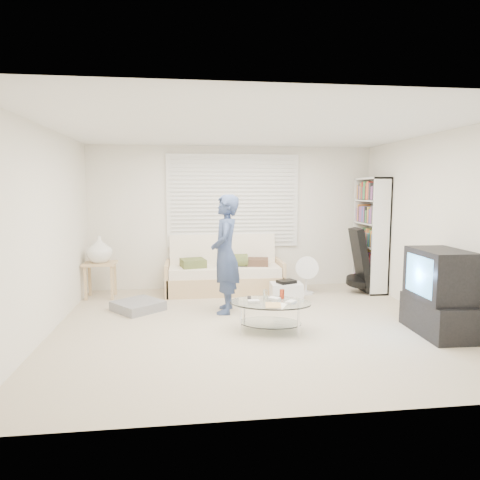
{
  "coord_description": "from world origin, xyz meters",
  "views": [
    {
      "loc": [
        -0.82,
        -5.3,
        1.76
      ],
      "look_at": [
        -0.12,
        0.3,
        1.08
      ],
      "focal_mm": 32.0,
      "sensor_mm": 36.0,
      "label": 1
    }
  ],
  "objects": [
    {
      "name": "ground",
      "position": [
        0.0,
        0.0,
        0.0
      ],
      "size": [
        5.0,
        5.0,
        0.0
      ],
      "primitive_type": "plane",
      "color": "#B7AB8E",
      "rests_on": "ground"
    },
    {
      "name": "room_shell",
      "position": [
        0.0,
        0.48,
        1.63
      ],
      "size": [
        5.02,
        4.52,
        2.51
      ],
      "color": "white",
      "rests_on": "ground"
    },
    {
      "name": "window_blinds",
      "position": [
        0.0,
        2.2,
        1.55
      ],
      "size": [
        2.32,
        0.08,
        1.62
      ],
      "color": "silver",
      "rests_on": "ground"
    },
    {
      "name": "futon_sofa",
      "position": [
        -0.2,
        1.87,
        0.32
      ],
      "size": [
        1.98,
        0.8,
        0.97
      ],
      "color": "tan",
      "rests_on": "ground"
    },
    {
      "name": "grey_floor_pillow",
      "position": [
        -1.54,
        0.9,
        0.07
      ],
      "size": [
        0.84,
        0.84,
        0.13
      ],
      "primitive_type": "cube",
      "rotation": [
        0.0,
        0.0,
        0.69
      ],
      "color": "slate",
      "rests_on": "ground"
    },
    {
      "name": "side_table",
      "position": [
        -2.22,
        1.73,
        0.75
      ],
      "size": [
        0.51,
        0.41,
        1.01
      ],
      "color": "tan",
      "rests_on": "ground"
    },
    {
      "name": "bookshelf",
      "position": [
        2.32,
        1.68,
        0.97
      ],
      "size": [
        0.31,
        0.82,
        1.95
      ],
      "color": "white",
      "rests_on": "ground"
    },
    {
      "name": "guitar_case",
      "position": [
        2.08,
        1.5,
        0.48
      ],
      "size": [
        0.41,
        0.41,
        1.09
      ],
      "color": "black",
      "rests_on": "ground"
    },
    {
      "name": "floor_fan",
      "position": [
        1.16,
        1.57,
        0.37
      ],
      "size": [
        0.4,
        0.26,
        0.64
      ],
      "color": "white",
      "rests_on": "ground"
    },
    {
      "name": "storage_bin",
      "position": [
        0.72,
        1.12,
        0.15
      ],
      "size": [
        0.5,
        0.36,
        0.34
      ],
      "color": "white",
      "rests_on": "ground"
    },
    {
      "name": "tv_unit",
      "position": [
        2.2,
        -0.58,
        0.5
      ],
      "size": [
        0.55,
        0.97,
        1.04
      ],
      "color": "black",
      "rests_on": "ground"
    },
    {
      "name": "coffee_table",
      "position": [
        0.19,
        -0.25,
        0.3
      ],
      "size": [
        1.13,
        0.87,
        0.49
      ],
      "color": "silver",
      "rests_on": "ground"
    },
    {
      "name": "standing_person",
      "position": [
        -0.28,
        0.66,
        0.84
      ],
      "size": [
        0.48,
        0.66,
        1.68
      ],
      "primitive_type": "imported",
      "rotation": [
        0.0,
        0.0,
        -1.71
      ],
      "color": "#2C4862",
      "rests_on": "ground"
    }
  ]
}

